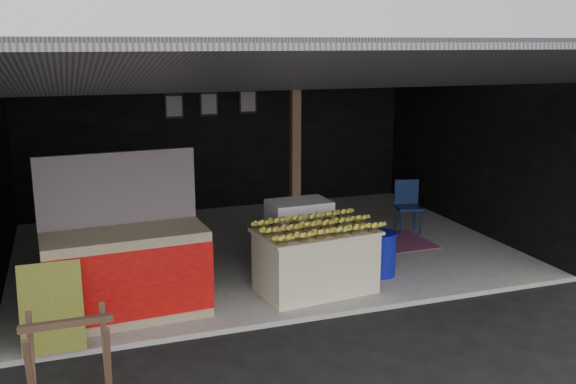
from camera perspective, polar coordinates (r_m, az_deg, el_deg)
name	(u,v)px	position (r m, az deg, el deg)	size (l,w,h in m)	color
ground	(328,319)	(7.21, 3.59, -11.19)	(80.00, 80.00, 0.00)	black
concrete_slab	(262,249)	(9.40, -2.36, -5.07)	(7.00, 5.00, 0.06)	gray
shophouse	(254,105)	(9.27, -3.05, 7.77)	(7.40, 7.29, 3.02)	black
banana_table	(316,260)	(7.67, 2.46, -6.10)	(1.47, 1.00, 0.76)	beige
banana_pile	(316,224)	(7.54, 2.49, -2.86)	(1.27, 0.76, 0.15)	gold
white_crate	(299,233)	(8.53, 0.98, -3.67)	(0.81, 0.58, 0.88)	white
neighbor_stall	(127,270)	(7.16, -14.15, -6.73)	(1.75, 0.87, 1.76)	#998466
green_signboard	(52,308)	(6.62, -20.27, -9.65)	(0.58, 0.04, 0.88)	black
sawhorse	(68,350)	(5.81, -18.94, -13.15)	(0.75, 0.65, 0.73)	#503628
water_barrel	(381,255)	(8.28, 8.29, -5.56)	(0.37, 0.37, 0.54)	#0C128C
plastic_chair	(408,202)	(10.21, 10.58, -0.86)	(0.46, 0.46, 0.81)	#0B1A3E
magenta_rug	(379,243)	(9.62, 8.13, -4.54)	(1.50, 1.00, 0.01)	#6D1847
picture_frames	(211,104)	(11.25, -6.89, 7.78)	(1.62, 0.04, 0.46)	black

